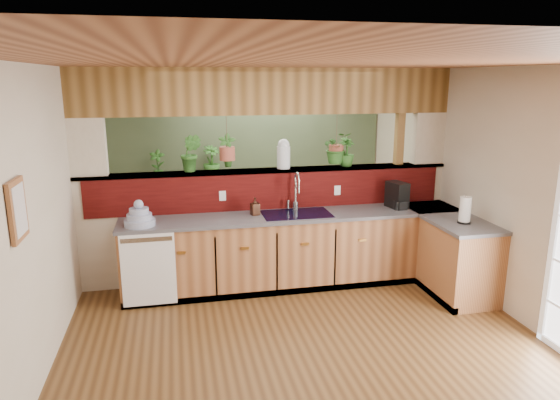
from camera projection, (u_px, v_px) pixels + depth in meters
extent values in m
cube|color=#533619|center=(295.00, 323.00, 5.20)|extent=(4.60, 7.00, 0.01)
cube|color=brown|center=(297.00, 64.00, 4.58)|extent=(4.60, 7.00, 0.01)
cube|color=beige|center=(245.00, 152.00, 8.21)|extent=(4.60, 0.02, 2.60)
cube|color=beige|center=(44.00, 215.00, 4.42)|extent=(0.02, 7.00, 2.60)
cube|color=beige|center=(504.00, 191.00, 5.35)|extent=(0.02, 7.00, 2.60)
cube|color=beige|center=(270.00, 224.00, 6.32)|extent=(4.60, 0.15, 1.35)
cube|color=#400908|center=(271.00, 191.00, 6.13)|extent=(4.40, 0.02, 0.45)
cube|color=brown|center=(270.00, 170.00, 6.15)|extent=(4.60, 0.21, 0.04)
cube|color=brown|center=(269.00, 91.00, 5.93)|extent=(4.60, 0.15, 0.55)
cube|color=beige|center=(88.00, 149.00, 5.65)|extent=(0.40, 0.15, 0.70)
cube|color=beige|center=(428.00, 139.00, 6.50)|extent=(0.40, 0.15, 0.70)
cube|color=brown|center=(397.00, 171.00, 6.51)|extent=(0.10, 0.10, 2.60)
cube|color=brown|center=(270.00, 170.00, 6.15)|extent=(4.60, 0.21, 0.04)
cube|color=brown|center=(269.00, 91.00, 5.93)|extent=(4.60, 0.15, 0.55)
cube|color=#4B5E40|center=(245.00, 152.00, 8.19)|extent=(4.55, 0.02, 2.55)
cube|color=brown|center=(296.00, 251.00, 6.07)|extent=(4.10, 0.60, 0.86)
cube|color=#4A4A4F|center=(296.00, 215.00, 5.96)|extent=(4.14, 0.64, 0.04)
cube|color=brown|center=(446.00, 253.00, 6.01)|extent=(0.60, 1.48, 0.86)
cube|color=#4A4A4F|center=(449.00, 217.00, 5.90)|extent=(0.64, 1.52, 0.04)
cube|color=brown|center=(428.00, 241.00, 6.43)|extent=(0.60, 0.60, 0.86)
cube|color=#4A4A4F|center=(430.00, 208.00, 6.32)|extent=(0.64, 0.64, 0.04)
cube|color=black|center=(301.00, 290.00, 5.91)|extent=(4.10, 0.06, 0.08)
cube|color=black|center=(423.00, 285.00, 6.05)|extent=(0.06, 1.48, 0.08)
cube|color=white|center=(149.00, 270.00, 5.42)|extent=(0.58, 0.02, 0.82)
cube|color=#B7B7B2|center=(147.00, 240.00, 5.32)|extent=(0.54, 0.01, 0.05)
cube|color=black|center=(296.00, 215.00, 5.96)|extent=(0.82, 0.50, 0.03)
cube|color=black|center=(281.00, 223.00, 5.94)|extent=(0.34, 0.40, 0.16)
cube|color=black|center=(312.00, 221.00, 6.02)|extent=(0.34, 0.40, 0.16)
cube|color=brown|center=(17.00, 210.00, 3.61)|extent=(0.03, 0.35, 0.45)
cube|color=silver|center=(20.00, 210.00, 3.61)|extent=(0.01, 0.27, 0.37)
cylinder|color=#B7B7B2|center=(295.00, 205.00, 6.14)|extent=(0.07, 0.07, 0.10)
cylinder|color=#B7B7B2|center=(295.00, 191.00, 6.10)|extent=(0.02, 0.02, 0.29)
torus|color=#B7B7B2|center=(297.00, 180.00, 6.00)|extent=(0.21, 0.08, 0.21)
cylinder|color=#B7B7B2|center=(299.00, 188.00, 5.93)|extent=(0.02, 0.02, 0.12)
cylinder|color=#B7B7B2|center=(288.00, 204.00, 6.12)|extent=(0.03, 0.03, 0.10)
cylinder|color=#929CBC|center=(140.00, 222.00, 5.47)|extent=(0.34, 0.34, 0.07)
cylinder|color=#929CBC|center=(139.00, 216.00, 5.46)|extent=(0.27, 0.27, 0.06)
cylinder|color=#929CBC|center=(139.00, 211.00, 5.44)|extent=(0.21, 0.21, 0.06)
sphere|color=#929CBC|center=(139.00, 204.00, 5.42)|extent=(0.10, 0.10, 0.10)
imported|color=#381F14|center=(255.00, 206.00, 5.89)|extent=(0.11, 0.12, 0.21)
cube|color=black|center=(397.00, 195.00, 6.21)|extent=(0.17, 0.28, 0.32)
cube|color=black|center=(400.00, 205.00, 6.15)|extent=(0.15, 0.11, 0.11)
cylinder|color=silver|center=(399.00, 201.00, 6.17)|extent=(0.09, 0.09, 0.09)
cylinder|color=black|center=(464.00, 222.00, 5.58)|extent=(0.15, 0.15, 0.02)
cylinder|color=#B7B7B2|center=(465.00, 209.00, 5.55)|extent=(0.02, 0.02, 0.32)
cylinder|color=white|center=(465.00, 209.00, 5.55)|extent=(0.12, 0.12, 0.28)
cylinder|color=silver|center=(284.00, 157.00, 6.15)|extent=(0.16, 0.16, 0.27)
sphere|color=silver|center=(284.00, 145.00, 6.11)|extent=(0.15, 0.15, 0.15)
imported|color=#295C1F|center=(191.00, 153.00, 5.90)|extent=(0.30, 0.28, 0.45)
imported|color=#295C1F|center=(346.00, 152.00, 6.31)|extent=(0.24, 0.24, 0.36)
cylinder|color=brown|center=(227.00, 132.00, 5.93)|extent=(0.01, 0.01, 0.39)
cylinder|color=#964836|center=(227.00, 154.00, 5.99)|extent=(0.19, 0.19, 0.16)
imported|color=#295C1F|center=(227.00, 134.00, 5.94)|extent=(0.23, 0.17, 0.40)
cylinder|color=brown|center=(337.00, 130.00, 6.21)|extent=(0.01, 0.01, 0.40)
cylinder|color=#964836|center=(336.00, 151.00, 6.27)|extent=(0.18, 0.18, 0.16)
imported|color=#295C1F|center=(337.00, 132.00, 6.22)|extent=(0.39, 0.36, 0.39)
cube|color=black|center=(195.00, 205.00, 7.99)|extent=(1.37, 0.39, 0.91)
imported|color=#295C1F|center=(157.00, 164.00, 7.72)|extent=(0.27, 0.21, 0.45)
imported|color=#295C1F|center=(211.00, 161.00, 7.88)|extent=(0.36, 0.36, 0.49)
imported|color=#295C1F|center=(316.00, 224.00, 7.31)|extent=(0.88, 0.82, 0.80)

